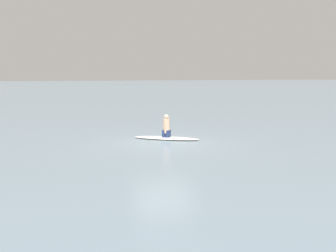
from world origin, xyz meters
TOP-DOWN VIEW (x-y plane):
  - ground_plane at (0.00, 0.00)m, footprint 400.00×400.00m
  - surfboard at (0.85, -0.46)m, footprint 2.37×2.74m
  - person_paddler at (0.85, -0.46)m, footprint 0.41×0.42m

SIDE VIEW (x-z plane):
  - ground_plane at x=0.00m, z-range 0.00..0.00m
  - surfboard at x=0.85m, z-range 0.00..0.09m
  - person_paddler at x=0.85m, z-range 0.04..1.03m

